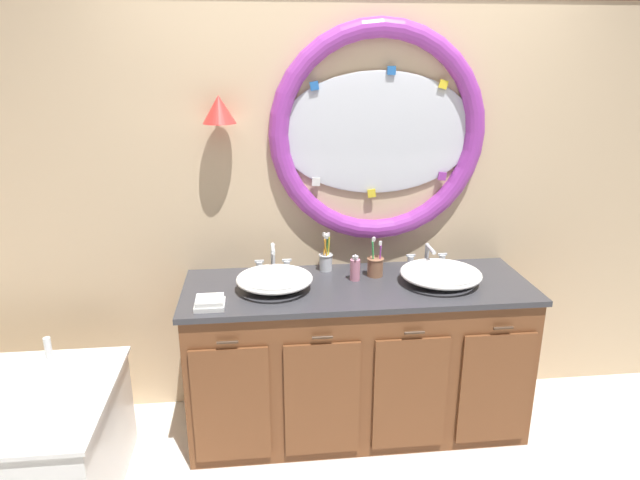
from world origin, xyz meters
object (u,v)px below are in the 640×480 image
object	(u,v)px
sink_basin_left	(275,279)
soap_dispenser	(355,269)
folded_hand_towel	(210,303)
sink_basin_right	(441,274)
toothbrush_holder_right	(375,266)
toothbrush_holder_left	(326,260)

from	to	relation	value
sink_basin_left	soap_dispenser	distance (m)	0.44
sink_basin_left	soap_dispenser	xyz separation A→B (m)	(0.43, 0.09, 0.00)
soap_dispenser	folded_hand_towel	world-z (taller)	soap_dispenser
sink_basin_right	toothbrush_holder_right	world-z (taller)	toothbrush_holder_right
sink_basin_left	soap_dispenser	size ratio (longest dim) A/B	2.70
sink_basin_right	folded_hand_towel	bearing A→B (deg)	-171.71
sink_basin_left	soap_dispenser	world-z (taller)	soap_dispenser
sink_basin_right	toothbrush_holder_right	xyz separation A→B (m)	(-0.32, 0.14, 0.01)
toothbrush_holder_left	soap_dispenser	distance (m)	0.21
sink_basin_right	soap_dispenser	distance (m)	0.45
toothbrush_holder_right	soap_dispenser	bearing A→B (deg)	-158.26
toothbrush_holder_left	sink_basin_right	bearing A→B (deg)	-22.97
toothbrush_holder_left	toothbrush_holder_right	world-z (taller)	toothbrush_holder_right
sink_basin_left	toothbrush_holder_right	size ratio (longest dim) A/B	1.76
soap_dispenser	sink_basin_right	bearing A→B (deg)	-11.21
sink_basin_left	toothbrush_holder_left	distance (m)	0.38
toothbrush_holder_right	soap_dispenser	distance (m)	0.13
toothbrush_holder_right	sink_basin_left	bearing A→B (deg)	-166.20
toothbrush_holder_left	toothbrush_holder_right	xyz separation A→B (m)	(0.26, -0.11, -0.00)
toothbrush_holder_left	soap_dispenser	world-z (taller)	toothbrush_holder_left
sink_basin_left	sink_basin_right	size ratio (longest dim) A/B	0.92
sink_basin_right	folded_hand_towel	xyz separation A→B (m)	(-1.19, -0.17, -0.03)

